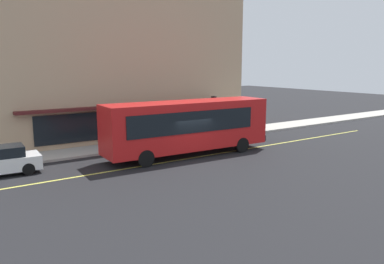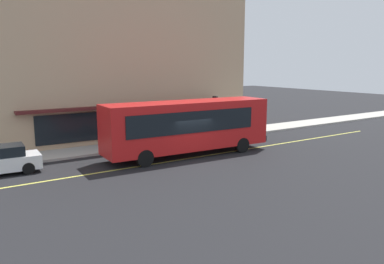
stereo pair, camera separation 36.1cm
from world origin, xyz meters
TOP-DOWN VIEW (x-y plane):
  - ground at (0.00, 0.00)m, footprint 120.00×120.00m
  - sidewalk at (0.00, 5.22)m, footprint 80.00×2.71m
  - lane_centre_stripe at (0.00, 0.00)m, footprint 36.00×0.16m
  - storefront_building at (-1.12, 11.48)m, footprint 22.23×10.43m
  - bus at (0.41, 0.73)m, footprint 11.22×2.96m
  - traffic_light at (5.24, 4.35)m, footprint 0.30×0.52m
  - pedestrian_mid_block at (-2.64, 5.35)m, footprint 0.34×0.34m

SIDE VIEW (x-z plane):
  - ground at x=0.00m, z-range 0.00..0.00m
  - lane_centre_stripe at x=0.00m, z-range 0.00..0.01m
  - sidewalk at x=0.00m, z-range 0.00..0.15m
  - pedestrian_mid_block at x=-2.64m, z-range 0.34..2.15m
  - bus at x=0.41m, z-range 0.24..3.74m
  - traffic_light at x=5.24m, z-range 0.93..4.13m
  - storefront_building at x=-1.12m, z-range -0.01..15.39m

